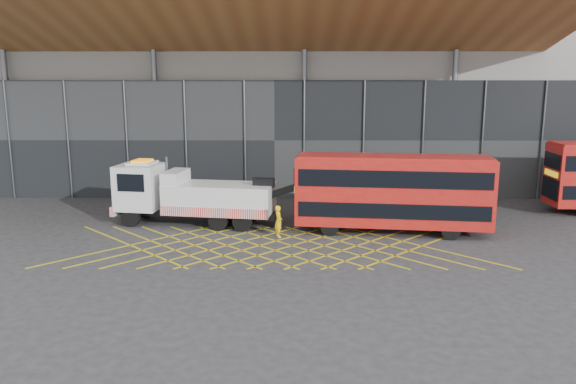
{
  "coord_description": "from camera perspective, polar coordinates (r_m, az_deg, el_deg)",
  "views": [
    {
      "loc": [
        3.25,
        -26.58,
        8.03
      ],
      "look_at": [
        3.0,
        1.5,
        2.4
      ],
      "focal_mm": 35.0,
      "sensor_mm": 36.0,
      "label": 1
    }
  ],
  "objects": [
    {
      "name": "recovery_truck",
      "position": [
        31.93,
        -10.03,
        -0.28
      ],
      "size": [
        10.6,
        3.85,
        3.67
      ],
      "rotation": [
        0.0,
        0.0,
        -0.15
      ],
      "color": "black",
      "rests_on": "ground_plane"
    },
    {
      "name": "construction_building",
      "position": [
        45.0,
        -1.21,
        12.54
      ],
      "size": [
        55.0,
        23.97,
        18.0
      ],
      "color": "gray",
      "rests_on": "ground_plane"
    },
    {
      "name": "bus_towed",
      "position": [
        30.08,
        10.54,
        0.16
      ],
      "size": [
        10.38,
        3.55,
        4.14
      ],
      "rotation": [
        0.0,
        0.0,
        -0.12
      ],
      "color": "#AD140F",
      "rests_on": "ground_plane"
    },
    {
      "name": "worker",
      "position": [
        29.09,
        -0.97,
        -2.99
      ],
      "size": [
        0.55,
        0.69,
        1.66
      ],
      "primitive_type": "imported",
      "rotation": [
        0.0,
        0.0,
        1.86
      ],
      "color": "yellow",
      "rests_on": "ground_plane"
    },
    {
      "name": "road_markings",
      "position": [
        27.77,
        -1.27,
        -5.46
      ],
      "size": [
        21.56,
        7.16,
        0.01
      ],
      "color": "gold",
      "rests_on": "ground_plane"
    },
    {
      "name": "ground_plane",
      "position": [
        27.95,
        -6.22,
        -5.43
      ],
      "size": [
        120.0,
        120.0,
        0.0
      ],
      "primitive_type": "plane",
      "color": "#28282A"
    }
  ]
}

